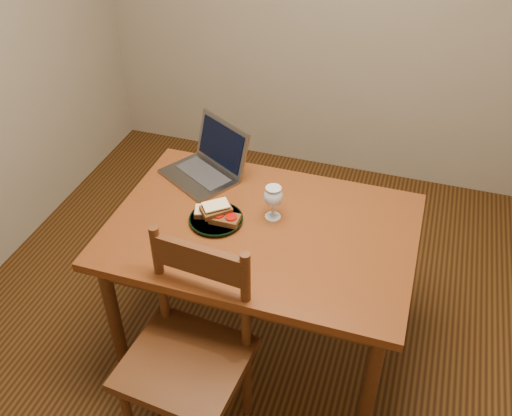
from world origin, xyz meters
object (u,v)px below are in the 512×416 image
(table, at_px, (262,242))
(plate, at_px, (216,220))
(milk_glass, at_px, (273,203))
(chair, at_px, (187,349))
(laptop, at_px, (209,161))

(table, height_order, plate, plate)
(table, height_order, milk_glass, milk_glass)
(chair, height_order, plate, chair)
(chair, distance_m, laptop, 0.93)
(table, relative_size, laptop, 2.91)
(plate, distance_m, laptop, 0.38)
(table, bearing_deg, plate, -172.67)
(table, xyz_separation_m, milk_glass, (0.03, 0.08, 0.17))
(chair, xyz_separation_m, plate, (-0.07, 0.52, 0.22))
(plate, bearing_deg, milk_glass, 24.82)
(milk_glass, relative_size, laptop, 0.36)
(chair, bearing_deg, plate, 102.69)
(table, relative_size, chair, 2.65)
(table, xyz_separation_m, chair, (-0.13, -0.54, -0.13))
(milk_glass, height_order, laptop, laptop)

